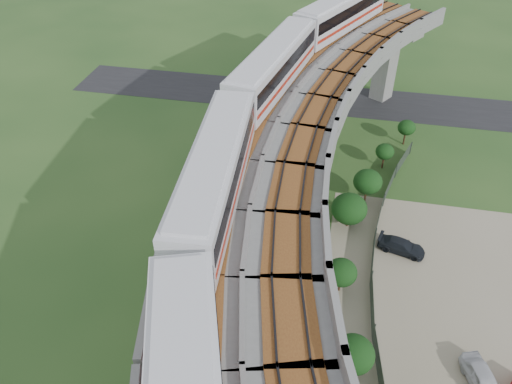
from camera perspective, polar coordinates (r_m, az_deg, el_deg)
ground at (r=40.28m, az=0.74°, el=-8.72°), size 160.00×160.00×0.00m
dirt_lot at (r=39.69m, az=20.99°, el=-13.09°), size 18.00×26.00×0.04m
asphalt_road at (r=64.45m, az=5.80°, el=10.73°), size 60.00×8.00×0.03m
viaduct at (r=33.93m, az=7.25°, el=0.96°), size 19.58×73.98×11.40m
metro_train at (r=34.34m, az=2.27°, el=8.26°), size 11.69×61.29×3.64m
fence at (r=39.73m, az=14.91°, el=-9.70°), size 3.87×38.73×1.50m
tree_0 at (r=55.88m, az=16.83°, el=7.06°), size 1.89×1.89×2.88m
tree_1 at (r=51.40m, az=14.51°, el=4.49°), size 1.85×1.85×2.76m
tree_2 at (r=46.11m, az=12.65°, el=1.15°), size 2.61×2.61×3.48m
tree_3 at (r=43.37m, az=10.61°, el=-1.89°), size 3.08×3.08×3.28m
tree_4 at (r=37.81m, az=9.73°, el=-9.05°), size 2.37×2.37×2.99m
tree_5 at (r=33.19m, az=11.07°, el=-17.73°), size 2.69×2.69×3.40m
car_white at (r=36.38m, az=24.55°, el=-19.00°), size 2.81×4.27×1.35m
car_dark at (r=42.91m, az=16.29°, el=-5.95°), size 4.11×2.47×1.11m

